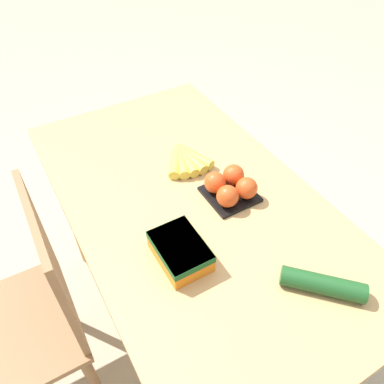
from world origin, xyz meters
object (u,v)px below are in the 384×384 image
(chair, at_px, (30,318))
(banana_bunch, at_px, (186,160))
(cucumber_near, at_px, (323,284))
(tomato_pack, at_px, (231,187))
(carrot_bag, at_px, (180,250))

(chair, relative_size, banana_bunch, 5.55)
(banana_bunch, distance_m, cucumber_near, 0.58)
(tomato_pack, height_order, cucumber_near, tomato_pack)
(tomato_pack, bearing_deg, carrot_bag, 117.84)
(chair, relative_size, cucumber_near, 5.09)
(chair, xyz_separation_m, cucumber_near, (-0.49, -0.67, 0.34))
(tomato_pack, bearing_deg, banana_bunch, 12.07)
(carrot_bag, xyz_separation_m, cucumber_near, (-0.25, -0.25, -0.01))
(chair, xyz_separation_m, carrot_bag, (-0.24, -0.42, 0.35))
(carrot_bag, distance_m, cucumber_near, 0.36)
(banana_bunch, height_order, cucumber_near, cucumber_near)
(chair, bearing_deg, cucumber_near, 54.88)
(chair, height_order, cucumber_near, chair)
(carrot_bag, bearing_deg, banana_bunch, -31.45)
(banana_bunch, distance_m, tomato_pack, 0.20)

